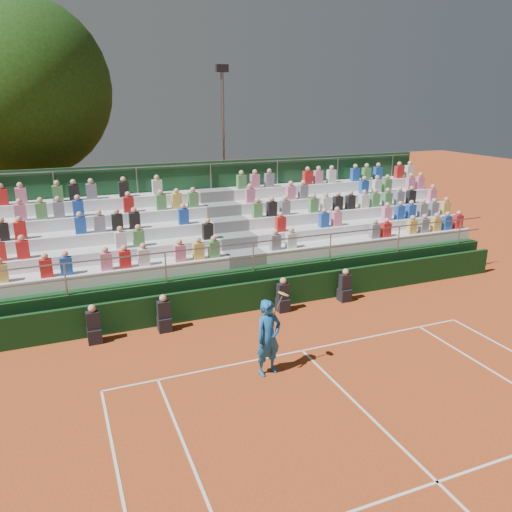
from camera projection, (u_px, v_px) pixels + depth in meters
name	position (u px, v px, depth m)	size (l,w,h in m)	color
ground	(302.00, 351.00, 14.13)	(90.00, 90.00, 0.00)	#B2491D
courtside_wall	(259.00, 295.00, 16.81)	(20.00, 0.15, 1.00)	black
line_officials	(229.00, 306.00, 15.97)	(8.86, 0.40, 1.19)	black
grandstand	(228.00, 252.00, 19.50)	(20.00, 5.20, 4.40)	black
tennis_player	(268.00, 337.00, 12.69)	(0.95, 0.65, 2.22)	#165DA8
tree_east	(20.00, 88.00, 21.17)	(7.61, 7.61, 11.08)	#3B2515
floodlight_mast	(223.00, 140.00, 24.59)	(0.60, 0.25, 8.39)	gray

